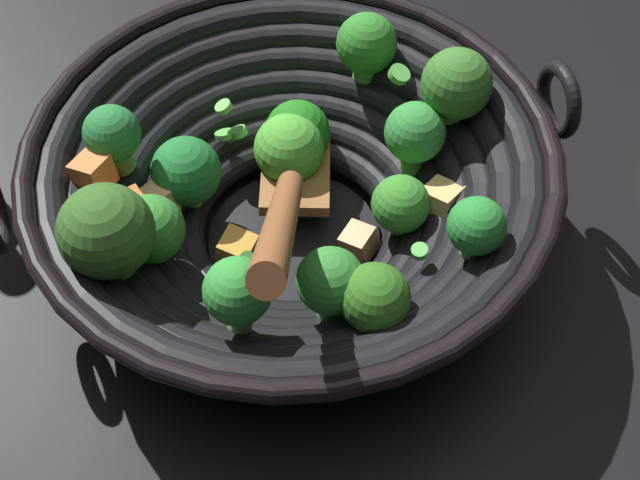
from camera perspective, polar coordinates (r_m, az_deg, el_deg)
name	(u,v)px	position (r m, az deg, el deg)	size (l,w,h in m)	color
ground_plane	(294,245)	(0.63, -1.74, -0.35)	(4.00, 4.00, 0.00)	black
wok	(291,185)	(0.57, -1.96, 3.72)	(0.35, 0.39, 0.21)	black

